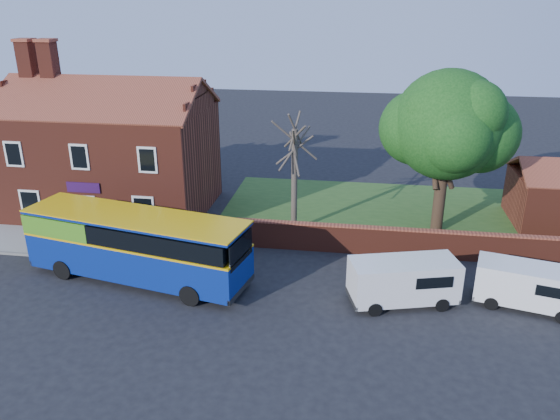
% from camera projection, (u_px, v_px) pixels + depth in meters
% --- Properties ---
extents(ground, '(120.00, 120.00, 0.00)m').
position_uv_depth(ground, '(158.00, 308.00, 24.40)').
color(ground, black).
rests_on(ground, ground).
extents(pavement, '(18.00, 3.50, 0.12)m').
position_uv_depth(pavement, '(75.00, 243.00, 30.64)').
color(pavement, gray).
rests_on(pavement, ground).
extents(kerb, '(18.00, 0.15, 0.14)m').
position_uv_depth(kerb, '(59.00, 257.00, 29.03)').
color(kerb, slate).
rests_on(kerb, ground).
extents(grass_strip, '(26.00, 12.00, 0.04)m').
position_uv_depth(grass_strip, '(427.00, 216.00, 34.54)').
color(grass_strip, '#426B28').
rests_on(grass_strip, ground).
extents(shop_building, '(12.30, 8.13, 10.50)m').
position_uv_depth(shop_building, '(112.00, 158.00, 34.70)').
color(shop_building, maroon).
rests_on(shop_building, ground).
extents(boundary_wall, '(22.00, 0.38, 1.60)m').
position_uv_depth(boundary_wall, '(440.00, 244.00, 28.73)').
color(boundary_wall, maroon).
rests_on(boundary_wall, ground).
extents(bus, '(11.44, 5.02, 3.38)m').
position_uv_depth(bus, '(130.00, 242.00, 26.37)').
color(bus, navy).
rests_on(bus, ground).
extents(van_near, '(5.11, 3.13, 2.09)m').
position_uv_depth(van_near, '(404.00, 280.00, 24.42)').
color(van_near, white).
rests_on(van_near, ground).
extents(van_far, '(4.79, 2.84, 1.97)m').
position_uv_depth(van_far, '(529.00, 285.00, 24.14)').
color(van_far, white).
rests_on(van_far, ground).
extents(large_tree, '(7.74, 6.13, 9.45)m').
position_uv_depth(large_tree, '(448.00, 128.00, 30.32)').
color(large_tree, black).
rests_on(large_tree, ground).
extents(bare_tree, '(2.51, 2.99, 6.70)m').
position_uv_depth(bare_tree, '(294.00, 175.00, 31.23)').
color(bare_tree, '#4C4238').
rests_on(bare_tree, ground).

